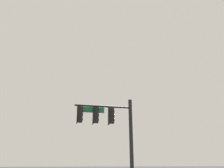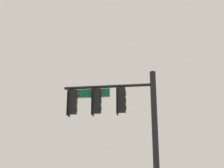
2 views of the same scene
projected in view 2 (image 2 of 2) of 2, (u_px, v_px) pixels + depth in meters
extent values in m
cylinder|color=black|center=(155.00, 143.00, 13.15)|extent=(0.26, 0.26, 6.41)
cylinder|color=black|center=(108.00, 86.00, 14.22)|extent=(4.08, 0.55, 0.13)
cube|color=black|center=(117.00, 100.00, 13.96)|extent=(0.08, 0.52, 1.30)
cube|color=black|center=(121.00, 100.00, 13.93)|extent=(0.39, 0.35, 1.10)
cylinder|color=black|center=(121.00, 87.00, 14.11)|extent=(0.04, 0.04, 0.12)
cylinder|color=red|center=(126.00, 93.00, 14.00)|extent=(0.05, 0.22, 0.22)
cylinder|color=#392D05|center=(126.00, 100.00, 13.90)|extent=(0.05, 0.22, 0.22)
cylinder|color=black|center=(126.00, 107.00, 13.80)|extent=(0.05, 0.22, 0.22)
cube|color=black|center=(93.00, 101.00, 14.12)|extent=(0.08, 0.52, 1.30)
cube|color=black|center=(97.00, 101.00, 14.09)|extent=(0.39, 0.35, 1.10)
cylinder|color=black|center=(97.00, 88.00, 14.27)|extent=(0.04, 0.04, 0.12)
cylinder|color=red|center=(101.00, 94.00, 14.16)|extent=(0.05, 0.22, 0.22)
cylinder|color=#392D05|center=(101.00, 101.00, 14.06)|extent=(0.05, 0.22, 0.22)
cylinder|color=black|center=(101.00, 108.00, 13.97)|extent=(0.05, 0.22, 0.22)
cube|color=black|center=(69.00, 102.00, 14.28)|extent=(0.08, 0.52, 1.30)
cube|color=black|center=(73.00, 102.00, 14.26)|extent=(0.39, 0.35, 1.10)
cylinder|color=black|center=(73.00, 89.00, 14.44)|extent=(0.04, 0.04, 0.12)
cylinder|color=red|center=(77.00, 95.00, 14.32)|extent=(0.05, 0.22, 0.22)
cylinder|color=#392D05|center=(77.00, 102.00, 14.23)|extent=(0.05, 0.22, 0.22)
cylinder|color=black|center=(77.00, 109.00, 14.13)|extent=(0.05, 0.22, 0.22)
cube|color=#0F602D|center=(89.00, 93.00, 14.26)|extent=(1.91, 0.23, 0.38)
cube|color=white|center=(89.00, 93.00, 14.26)|extent=(1.97, 0.22, 0.44)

